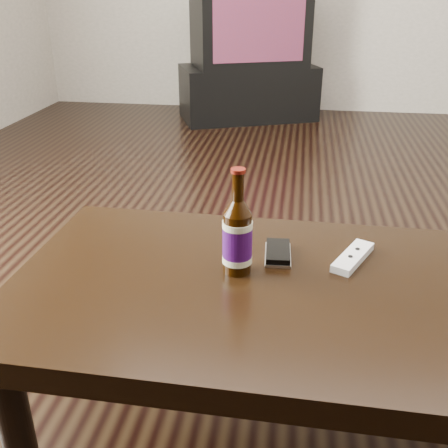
# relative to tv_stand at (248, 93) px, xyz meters

# --- Properties ---
(floor) EXTENTS (5.00, 6.00, 0.01)m
(floor) POSITION_rel_tv_stand_xyz_m (0.66, -2.60, -0.22)
(floor) COLOR black
(floor) RESTS_ON ground
(tv_stand) EXTENTS (1.17, 0.88, 0.42)m
(tv_stand) POSITION_rel_tv_stand_xyz_m (0.00, 0.00, 0.00)
(tv_stand) COLOR black
(tv_stand) RESTS_ON floor
(tv) EXTENTS (0.98, 0.80, 0.63)m
(tv) POSITION_rel_tv_stand_xyz_m (0.00, -0.00, 0.53)
(tv) COLOR black
(tv) RESTS_ON tv_stand
(bookshelf) EXTENTS (0.62, 0.32, 1.11)m
(bookshelf) POSITION_rel_tv_stand_xyz_m (0.93, 0.59, 0.37)
(bookshelf) COLOR tan
(bookshelf) RESTS_ON floor
(coffee_table) EXTENTS (1.18, 0.70, 0.44)m
(coffee_table) POSITION_rel_tv_stand_xyz_m (0.41, -3.29, 0.17)
(coffee_table) COLOR black
(coffee_table) RESTS_ON floor
(beer_bottle) EXTENTS (0.08, 0.08, 0.25)m
(beer_bottle) POSITION_rel_tv_stand_xyz_m (0.32, -3.25, 0.31)
(beer_bottle) COLOR black
(beer_bottle) RESTS_ON coffee_table
(phone) EXTENTS (0.07, 0.12, 0.02)m
(phone) POSITION_rel_tv_stand_xyz_m (0.41, -3.16, 0.24)
(phone) COLOR silver
(phone) RESTS_ON coffee_table
(remote) EXTENTS (0.11, 0.17, 0.02)m
(remote) POSITION_rel_tv_stand_xyz_m (0.58, -3.16, 0.24)
(remote) COLOR silver
(remote) RESTS_ON coffee_table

